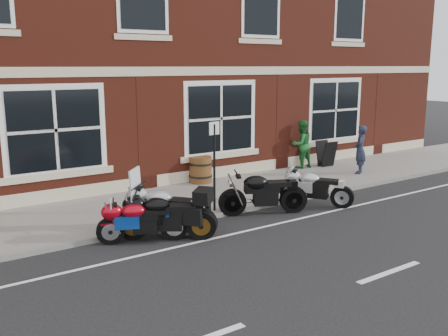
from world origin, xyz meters
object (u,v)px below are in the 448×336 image
(moto_touring_silver, at_px, (166,207))
(barrel_planter, at_px, (201,170))
(pedestrian_left, at_px, (360,150))
(moto_sport_red, at_px, (140,219))
(moto_naked_black, at_px, (261,192))
(parking_sign, at_px, (214,160))
(pedestrian_right, at_px, (301,144))
(a_board_sign, at_px, (326,154))
(moto_sport_silver, at_px, (315,186))
(moto_sport_black, at_px, (165,215))

(moto_touring_silver, relative_size, barrel_planter, 2.28)
(barrel_planter, bearing_deg, pedestrian_left, -20.44)
(moto_touring_silver, distance_m, moto_sport_red, 0.72)
(moto_touring_silver, bearing_deg, moto_sport_red, 155.63)
(moto_naked_black, distance_m, parking_sign, 1.38)
(moto_touring_silver, relative_size, parking_sign, 0.83)
(moto_sport_red, xyz_separation_m, moto_naked_black, (3.25, 0.14, 0.09))
(moto_touring_silver, xyz_separation_m, pedestrian_right, (6.84, 3.15, 0.35))
(pedestrian_left, bearing_deg, moto_naked_black, -19.56)
(pedestrian_left, relative_size, pedestrian_right, 0.96)
(moto_naked_black, bearing_deg, parking_sign, 84.47)
(moto_sport_red, xyz_separation_m, parking_sign, (2.27, 0.70, 0.88))
(moto_sport_red, relative_size, barrel_planter, 2.25)
(moto_touring_silver, distance_m, parking_sign, 1.84)
(pedestrian_left, relative_size, barrel_planter, 2.00)
(a_board_sign, height_order, barrel_planter, a_board_sign)
(pedestrian_right, height_order, a_board_sign, pedestrian_right)
(barrel_planter, bearing_deg, moto_touring_silver, -131.45)
(a_board_sign, bearing_deg, barrel_planter, -179.49)
(moto_sport_red, height_order, a_board_sign, a_board_sign)
(moto_touring_silver, relative_size, a_board_sign, 1.99)
(a_board_sign, distance_m, barrel_planter, 4.89)
(pedestrian_right, height_order, parking_sign, parking_sign)
(barrel_planter, bearing_deg, moto_sport_red, -136.16)
(moto_sport_silver, relative_size, pedestrian_right, 1.04)
(moto_touring_silver, height_order, a_board_sign, moto_touring_silver)
(pedestrian_left, xyz_separation_m, pedestrian_right, (-0.94, 1.73, 0.03))
(moto_sport_silver, xyz_separation_m, moto_naked_black, (-1.66, 0.15, 0.07))
(moto_touring_silver, distance_m, a_board_sign, 8.24)
(moto_touring_silver, bearing_deg, parking_sign, -19.65)
(pedestrian_right, bearing_deg, pedestrian_left, 119.55)
(moto_sport_black, xyz_separation_m, parking_sign, (1.79, 0.85, 0.83))
(moto_touring_silver, relative_size, moto_sport_silver, 1.06)
(moto_sport_silver, bearing_deg, parking_sign, 132.18)
(pedestrian_left, distance_m, a_board_sign, 1.47)
(moto_naked_black, xyz_separation_m, pedestrian_left, (5.22, 1.45, 0.33))
(moto_sport_red, distance_m, barrel_planter, 4.93)
(moto_sport_red, relative_size, moto_naked_black, 0.85)
(moto_sport_silver, bearing_deg, a_board_sign, 8.11)
(a_board_sign, relative_size, barrel_planter, 1.15)
(barrel_planter, bearing_deg, pedestrian_right, -1.44)
(moto_naked_black, relative_size, parking_sign, 0.96)
(moto_naked_black, xyz_separation_m, a_board_sign, (5.17, 2.88, -0.00))
(moto_naked_black, relative_size, pedestrian_right, 1.27)
(pedestrian_right, bearing_deg, parking_sign, 27.40)
(parking_sign, bearing_deg, moto_sport_silver, -23.73)
(moto_touring_silver, xyz_separation_m, barrel_planter, (2.87, 3.25, -0.07))
(moto_naked_black, height_order, a_board_sign, a_board_sign)
(moto_sport_silver, height_order, parking_sign, parking_sign)
(pedestrian_left, distance_m, pedestrian_right, 1.97)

